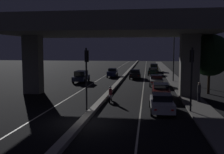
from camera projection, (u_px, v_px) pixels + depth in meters
ground_plane at (85, 121)px, 18.20m from camera, size 200.00×200.00×0.00m
lane_line_left_inner at (107, 74)px, 53.20m from camera, size 0.12×126.00×0.00m
lane_line_right_inner at (145, 75)px, 52.19m from camera, size 0.12×126.00×0.00m
median_divider at (126, 74)px, 52.68m from camera, size 0.54×126.00×0.30m
sidewalk_right at (173, 79)px, 44.62m from camera, size 2.16×126.00×0.15m
elevated_overpass at (108, 29)px, 28.25m from camera, size 22.63×13.38×9.14m
traffic_light_left_of_median at (87, 68)px, 21.48m from camera, size 0.30×0.49×5.12m
traffic_light_right_of_median at (192, 69)px, 20.35m from camera, size 0.30×0.49×5.15m
street_lamp at (171, 50)px, 40.23m from camera, size 2.87×0.32×8.19m
car_white_lead at (162, 103)px, 21.01m from camera, size 1.95×4.72×1.46m
car_dark_red_second at (161, 90)px, 27.42m from camera, size 1.90×4.68×1.48m
car_white_third at (156, 80)px, 36.26m from camera, size 1.96×4.62×1.50m
car_black_fourth at (135, 74)px, 45.36m from camera, size 2.00×4.50×1.57m
car_dark_green_fifth at (153, 71)px, 51.76m from camera, size 2.07×4.72×1.46m
car_taxi_yellow_sixth at (154, 68)px, 58.97m from camera, size 2.09×4.80×1.84m
car_dark_blue_lead_oncoming at (81, 76)px, 40.18m from camera, size 2.00×4.59×1.76m
car_dark_blue_second_oncoming at (112, 72)px, 48.30m from camera, size 1.99×4.73×1.55m
motorcycle_white_filtering_near at (110, 95)px, 24.99m from camera, size 0.33×1.75×1.50m
pedestrian_on_sidewalk at (199, 92)px, 24.26m from camera, size 0.33×0.33×1.83m
roadside_tree_kerbside_near at (210, 55)px, 29.19m from camera, size 4.68×4.68×6.72m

